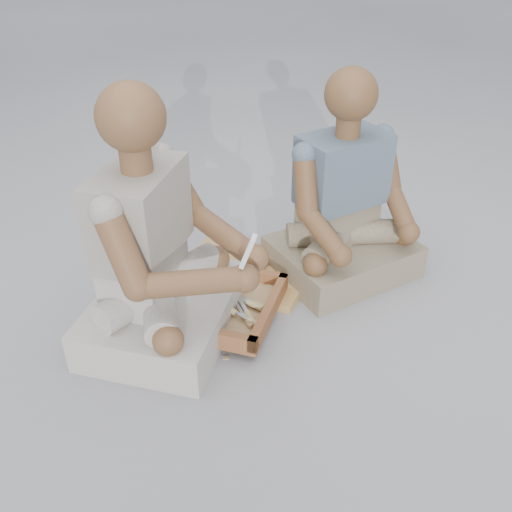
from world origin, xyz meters
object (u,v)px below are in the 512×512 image
(carved_panel, at_px, (245,271))
(tool_tray, at_px, (206,302))
(craftsman, at_px, (158,259))
(companion, at_px, (344,211))

(carved_panel, distance_m, tool_tray, 0.31)
(carved_panel, relative_size, tool_tray, 1.00)
(tool_tray, bearing_deg, carved_panel, 78.31)
(carved_panel, bearing_deg, craftsman, -112.48)
(carved_panel, height_order, companion, companion)
(tool_tray, xyz_separation_m, companion, (0.44, 0.46, 0.23))
(carved_panel, bearing_deg, companion, 22.66)
(companion, bearing_deg, tool_tray, -0.75)
(craftsman, xyz_separation_m, companion, (0.55, 0.59, -0.03))
(tool_tray, distance_m, companion, 0.67)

